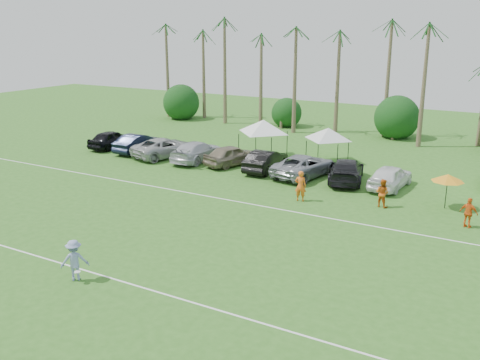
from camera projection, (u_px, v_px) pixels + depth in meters
The scene contains 30 objects.
ground at pixel (31, 282), 23.25m from camera, with size 120.00×120.00×0.00m, color #30651E.
field_lines at pixel (148, 225), 29.92m from camera, with size 80.00×12.10×0.01m.
palm_tree_0 at pixel (160, 54), 63.32m from camera, with size 2.40×2.40×8.90m.
palm_tree_1 at pixel (195, 47), 60.71m from camera, with size 2.40×2.40×9.90m.
palm_tree_2 at pixel (233, 40), 58.09m from camera, with size 2.40×2.40×10.90m.
palm_tree_3 at pixel (266, 32), 55.96m from camera, with size 2.40×2.40×11.90m.
palm_tree_4 at pixel (300, 58), 54.78m from camera, with size 2.40×2.40×8.90m.
palm_tree_5 at pixel (338, 50), 52.64m from camera, with size 2.40×2.40×9.90m.
palm_tree_6 at pixel (379, 42), 50.50m from camera, with size 2.40×2.40×10.90m.
palm_tree_7 at pixel (423, 33), 48.37m from camera, with size 2.40×2.40×11.90m.
palm_tree_8 at pixel (479, 64), 46.72m from camera, with size 2.40×2.40×8.90m.
bush_tree_0 at pixel (187, 102), 64.32m from camera, with size 4.00×4.00×4.00m.
bush_tree_1 at pixel (285, 111), 58.15m from camera, with size 4.00×4.00×4.00m.
bush_tree_2 at pixel (396, 120), 52.46m from camera, with size 4.00×4.00×4.00m.
sideline_player_a at pixel (301, 186), 33.71m from camera, with size 0.72×0.47×1.98m, color orange.
sideline_player_b at pixel (382, 193), 32.65m from camera, with size 0.86×0.67×1.77m, color #CE5C16.
sideline_player_c at pixel (469, 213), 29.28m from camera, with size 1.00×0.42×1.70m, color orange.
canopy_tent_left at pixel (264, 120), 44.19m from camera, with size 4.63×4.63×3.75m.
canopy_tent_right at pixel (329, 128), 42.80m from camera, with size 4.08×4.08×3.30m.
market_umbrella at pixel (448, 178), 32.05m from camera, with size 1.94×1.94×2.16m.
frisbee_player at pixel (74, 260), 23.21m from camera, with size 1.35×1.33×1.86m.
parked_car_0 at pixel (112, 139), 48.40m from camera, with size 1.92×4.78×1.63m, color black.
parked_car_1 at pixel (138, 143), 46.80m from camera, with size 1.72×4.94×1.63m, color black.
parked_car_2 at pixel (165, 147), 45.11m from camera, with size 2.70×5.86×1.63m, color #A6A6A6.
parked_car_3 at pixel (197, 151), 43.74m from camera, with size 2.28×5.61×1.63m, color #BCBCC3.
parked_car_4 at pixel (232, 155), 42.43m from camera, with size 1.92×4.78×1.63m, color gray.
parked_car_5 at pixel (266, 160), 40.76m from camera, with size 1.72×4.94×1.63m, color black.
parked_car_6 at pixel (304, 166), 39.29m from camera, with size 2.70×5.86×1.63m, color gray.
parked_car_7 at pixel (346, 170), 38.02m from camera, with size 2.28×5.61×1.63m, color black.
parked_car_8 at pixel (390, 177), 36.42m from camera, with size 1.92×4.78×1.63m, color white.
Camera 1 is at (18.35, -13.82, 10.76)m, focal length 40.00 mm.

